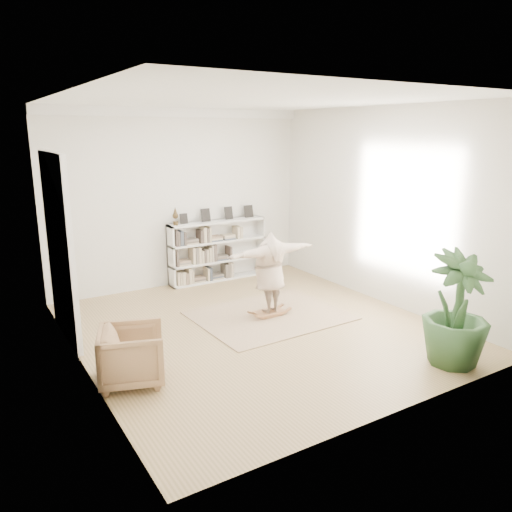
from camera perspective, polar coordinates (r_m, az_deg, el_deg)
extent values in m
plane|color=olive|center=(8.29, 0.06, -8.23)|extent=(6.00, 6.00, 0.00)
plane|color=silver|center=(10.44, -8.66, 6.48)|extent=(5.50, 0.00, 5.50)
plane|color=silver|center=(5.52, 16.60, -0.62)|extent=(5.50, 0.00, 5.50)
plane|color=silver|center=(6.79, -20.13, 1.78)|extent=(0.00, 6.00, 6.00)
plane|color=silver|center=(9.50, 14.40, 5.48)|extent=(0.00, 6.00, 6.00)
plane|color=white|center=(7.69, 0.06, 17.45)|extent=(6.00, 6.00, 0.00)
cube|color=white|center=(10.30, -8.88, 15.92)|extent=(5.50, 0.12, 0.18)
cube|color=white|center=(8.13, -21.51, 0.68)|extent=(0.08, 1.78, 2.92)
cube|color=silver|center=(7.75, -20.82, 0.12)|extent=(0.06, 0.78, 2.80)
cube|color=silver|center=(8.52, -21.87, 1.22)|extent=(0.06, 0.78, 2.80)
cube|color=silver|center=(10.35, -9.68, -0.11)|extent=(0.04, 0.35, 1.30)
cube|color=silver|center=(11.30, 0.51, 1.29)|extent=(0.04, 0.35, 1.30)
cube|color=silver|center=(10.91, -4.73, 0.78)|extent=(2.20, 0.04, 1.30)
cube|color=silver|center=(10.94, -4.30, -2.59)|extent=(2.20, 0.35, 0.04)
cube|color=silver|center=(10.83, -4.34, -0.51)|extent=(2.20, 0.35, 0.04)
cube|color=silver|center=(10.73, -4.38, 1.71)|extent=(2.20, 0.35, 0.04)
cube|color=silver|center=(10.65, -4.42, 3.92)|extent=(2.20, 0.35, 0.04)
cube|color=black|center=(10.36, -8.26, 4.32)|extent=(0.18, 0.07, 0.24)
cube|color=black|center=(10.56, -5.77, 4.58)|extent=(0.18, 0.07, 0.24)
cube|color=black|center=(10.81, -3.14, 4.84)|extent=(0.18, 0.07, 0.24)
cube|color=black|center=(11.05, -0.85, 5.06)|extent=(0.18, 0.07, 0.24)
imported|color=tan|center=(6.67, -13.95, -10.95)|extent=(1.02, 1.01, 0.74)
cube|color=tan|center=(8.80, 1.55, -6.82)|extent=(2.56, 2.08, 0.02)
cube|color=brown|center=(8.78, 1.56, -6.41)|extent=(0.53, 0.33, 0.03)
cube|color=brown|center=(8.79, 1.56, -6.63)|extent=(0.35, 0.06, 0.04)
cube|color=brown|center=(8.79, 1.56, -6.63)|extent=(0.35, 0.06, 0.04)
cube|color=brown|center=(8.78, 1.56, -6.41)|extent=(0.20, 0.06, 0.11)
cube|color=brown|center=(8.78, 1.56, -6.41)|extent=(0.20, 0.06, 0.11)
imported|color=#BCA38D|center=(8.54, 1.59, -1.65)|extent=(1.74, 0.52, 1.41)
imported|color=#2C4F27|center=(7.34, 21.95, -5.66)|extent=(1.00, 1.00, 1.59)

